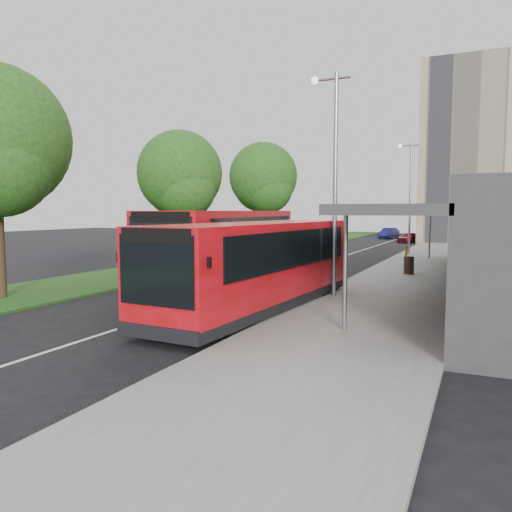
# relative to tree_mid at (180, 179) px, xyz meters

# --- Properties ---
(ground) EXTENTS (120.00, 120.00, 0.00)m
(ground) POSITION_rel_tree_mid_xyz_m (7.01, -9.05, -5.11)
(ground) COLOR black
(ground) RESTS_ON ground
(pavement) EXTENTS (5.00, 80.00, 0.15)m
(pavement) POSITION_rel_tree_mid_xyz_m (13.01, 10.95, -5.03)
(pavement) COLOR gray
(pavement) RESTS_ON ground
(grass_verge) EXTENTS (5.00, 80.00, 0.10)m
(grass_verge) POSITION_rel_tree_mid_xyz_m (0.01, 10.95, -5.06)
(grass_verge) COLOR #194616
(grass_verge) RESTS_ON ground
(lane_centre_line) EXTENTS (0.12, 70.00, 0.01)m
(lane_centre_line) POSITION_rel_tree_mid_xyz_m (7.01, 5.95, -5.10)
(lane_centre_line) COLOR silver
(lane_centre_line) RESTS_ON ground
(kerb_dashes) EXTENTS (0.12, 56.00, 0.01)m
(kerb_dashes) POSITION_rel_tree_mid_xyz_m (10.31, 9.95, -5.10)
(kerb_dashes) COLOR silver
(kerb_dashes) RESTS_ON ground
(tree_mid) EXTENTS (4.92, 4.92, 7.91)m
(tree_mid) POSITION_rel_tree_mid_xyz_m (0.00, 0.00, 0.00)
(tree_mid) COLOR black
(tree_mid) RESTS_ON ground
(tree_far) EXTENTS (5.42, 5.42, 8.71)m
(tree_far) POSITION_rel_tree_mid_xyz_m (-0.00, 12.00, 0.52)
(tree_far) COLOR black
(tree_far) RESTS_ON ground
(lamp_post_near) EXTENTS (1.44, 0.28, 8.00)m
(lamp_post_near) POSITION_rel_tree_mid_xyz_m (11.13, -7.05, -0.39)
(lamp_post_near) COLOR gray
(lamp_post_near) RESTS_ON pavement
(lamp_post_far) EXTENTS (1.44, 0.28, 8.00)m
(lamp_post_far) POSITION_rel_tree_mid_xyz_m (11.13, 12.95, -0.39)
(lamp_post_far) COLOR gray
(lamp_post_far) RESTS_ON pavement
(bus_main) EXTENTS (3.23, 10.38, 2.90)m
(bus_main) POSITION_rel_tree_mid_xyz_m (9.53, -10.11, -3.62)
(bus_main) COLOR red
(bus_main) RESTS_ON ground
(bus_second) EXTENTS (3.83, 11.75, 3.28)m
(bus_second) POSITION_rel_tree_mid_xyz_m (5.55, -4.76, -3.43)
(bus_second) COLOR red
(bus_second) RESTS_ON ground
(litter_bin) EXTENTS (0.64, 0.64, 0.88)m
(litter_bin) POSITION_rel_tree_mid_xyz_m (12.84, 0.76, -4.52)
(litter_bin) COLOR #362316
(litter_bin) RESTS_ON pavement
(bollard) EXTENTS (0.19, 0.19, 0.95)m
(bollard) POSITION_rel_tree_mid_xyz_m (11.74, 7.83, -4.49)
(bollard) COLOR #FFB40D
(bollard) RESTS_ON pavement
(car_near) EXTENTS (2.22, 3.47, 1.10)m
(car_near) POSITION_rel_tree_mid_xyz_m (9.19, 28.17, -4.56)
(car_near) COLOR #620E13
(car_near) RESTS_ON ground
(car_far) EXTENTS (2.08, 4.01, 1.26)m
(car_far) POSITION_rel_tree_mid_xyz_m (5.89, 35.46, -4.48)
(car_far) COLOR navy
(car_far) RESTS_ON ground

